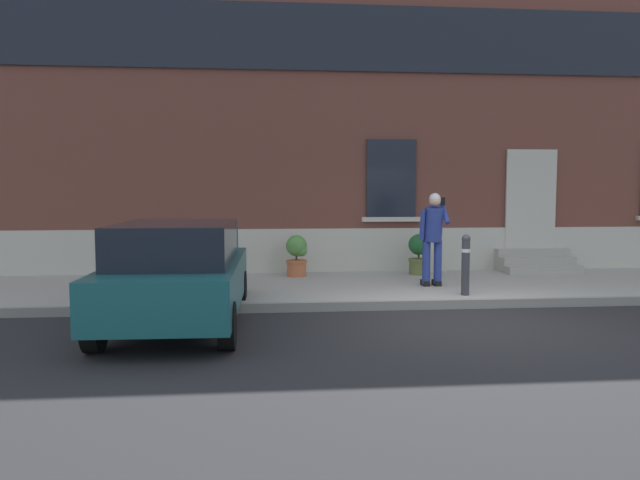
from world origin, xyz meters
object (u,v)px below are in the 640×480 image
Objects in this scene: planter_olive at (419,253)px; person_on_phone at (433,233)px; hatchback_car_teal at (178,272)px; bollard_near_person at (466,263)px; planter_cream at (170,255)px; planter_terracotta at (297,255)px.

person_on_phone is at bearing -95.78° from planter_olive.
hatchback_car_teal reaches higher than bollard_near_person.
hatchback_car_teal is at bearing -80.38° from planter_cream.
hatchback_car_teal is 3.93× the size of bollard_near_person.
planter_olive is at bearing 0.42° from planter_terracotta.
planter_cream is at bearing 161.41° from person_on_phone.
planter_terracotta is at bearing 147.02° from person_on_phone.
person_on_phone reaches higher than hatchback_car_teal.
planter_cream is at bearing 178.99° from planter_olive.
person_on_phone is at bearing -32.93° from planter_terracotta.
planter_terracotta is at bearing -2.44° from planter_cream.
planter_terracotta and planter_olive have the same top height.
planter_cream is at bearing 99.62° from hatchback_car_teal.
planter_olive is at bearing 84.17° from person_on_phone.
person_on_phone reaches higher than planter_terracotta.
planter_olive is (-0.13, 2.59, -0.11)m from bollard_near_person.
hatchback_car_teal is 4.78× the size of planter_olive.
planter_terracotta is at bearing 136.85° from bollard_near_person.
person_on_phone is 2.96m from planter_terracotta.
bollard_near_person is at bearing -87.07° from planter_olive.
planter_cream and planter_olive have the same top height.
planter_cream is at bearing 153.39° from bollard_near_person.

